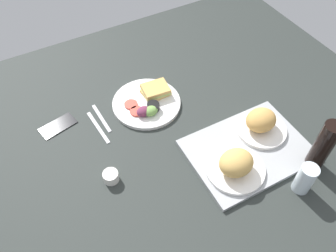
{
  "coord_description": "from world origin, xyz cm",
  "views": [
    {
      "loc": [
        42.71,
        76.87,
        106.04
      ],
      "look_at": [
        2.0,
        3.0,
        4.0
      ],
      "focal_mm": 36.12,
      "sensor_mm": 36.0,
      "label": 1
    }
  ],
  "objects_px": {
    "drinking_glass": "(305,179)",
    "fork": "(101,118)",
    "cell_phone": "(58,126)",
    "soda_bottle": "(323,146)",
    "plate_with_salad": "(148,102)",
    "bread_plate_near": "(261,123)",
    "knife": "(98,127)",
    "serving_tray": "(248,150)",
    "bread_plate_far": "(236,165)",
    "espresso_cup": "(111,177)"
  },
  "relations": [
    {
      "from": "drinking_glass",
      "to": "fork",
      "type": "bearing_deg",
      "value": -52.51
    },
    {
      "from": "fork",
      "to": "cell_phone",
      "type": "relative_size",
      "value": 1.18
    },
    {
      "from": "drinking_glass",
      "to": "soda_bottle",
      "type": "distance_m",
      "value": 0.13
    },
    {
      "from": "plate_with_salad",
      "to": "fork",
      "type": "distance_m",
      "value": 0.21
    },
    {
      "from": "fork",
      "to": "cell_phone",
      "type": "xyz_separation_m",
      "value": [
        0.17,
        -0.05,
        0.0
      ]
    },
    {
      "from": "bread_plate_near",
      "to": "knife",
      "type": "xyz_separation_m",
      "value": [
        0.56,
        -0.33,
        -0.05
      ]
    },
    {
      "from": "serving_tray",
      "to": "bread_plate_far",
      "type": "distance_m",
      "value": 0.13
    },
    {
      "from": "serving_tray",
      "to": "plate_with_salad",
      "type": "height_order",
      "value": "plate_with_salad"
    },
    {
      "from": "drinking_glass",
      "to": "cell_phone",
      "type": "relative_size",
      "value": 0.86
    },
    {
      "from": "bread_plate_far",
      "to": "knife",
      "type": "distance_m",
      "value": 0.57
    },
    {
      "from": "bread_plate_far",
      "to": "soda_bottle",
      "type": "bearing_deg",
      "value": 158.43
    },
    {
      "from": "serving_tray",
      "to": "plate_with_salad",
      "type": "bearing_deg",
      "value": -61.12
    },
    {
      "from": "plate_with_salad",
      "to": "espresso_cup",
      "type": "bearing_deg",
      "value": 43.33
    },
    {
      "from": "cell_phone",
      "to": "bread_plate_far",
      "type": "bearing_deg",
      "value": 120.78
    },
    {
      "from": "serving_tray",
      "to": "bread_plate_near",
      "type": "height_order",
      "value": "bread_plate_near"
    },
    {
      "from": "fork",
      "to": "drinking_glass",
      "type": "bearing_deg",
      "value": 35.1
    },
    {
      "from": "bread_plate_far",
      "to": "fork",
      "type": "distance_m",
      "value": 0.58
    },
    {
      "from": "espresso_cup",
      "to": "bread_plate_near",
      "type": "bearing_deg",
      "value": 172.33
    },
    {
      "from": "soda_bottle",
      "to": "knife",
      "type": "height_order",
      "value": "soda_bottle"
    },
    {
      "from": "serving_tray",
      "to": "knife",
      "type": "bearing_deg",
      "value": -40.18
    },
    {
      "from": "plate_with_salad",
      "to": "cell_phone",
      "type": "xyz_separation_m",
      "value": [
        0.38,
        -0.07,
        -0.01
      ]
    },
    {
      "from": "serving_tray",
      "to": "cell_phone",
      "type": "bearing_deg",
      "value": -38.27
    },
    {
      "from": "espresso_cup",
      "to": "fork",
      "type": "relative_size",
      "value": 0.33
    },
    {
      "from": "bread_plate_far",
      "to": "cell_phone",
      "type": "relative_size",
      "value": 1.5
    },
    {
      "from": "fork",
      "to": "knife",
      "type": "xyz_separation_m",
      "value": [
        0.03,
        0.04,
        0.0
      ]
    },
    {
      "from": "bread_plate_far",
      "to": "serving_tray",
      "type": "bearing_deg",
      "value": -153.17
    },
    {
      "from": "plate_with_salad",
      "to": "drinking_glass",
      "type": "height_order",
      "value": "drinking_glass"
    },
    {
      "from": "bread_plate_far",
      "to": "espresso_cup",
      "type": "relative_size",
      "value": 3.86
    },
    {
      "from": "drinking_glass",
      "to": "soda_bottle",
      "type": "bearing_deg",
      "value": -154.73
    },
    {
      "from": "soda_bottle",
      "to": "espresso_cup",
      "type": "distance_m",
      "value": 0.75
    },
    {
      "from": "plate_with_salad",
      "to": "knife",
      "type": "xyz_separation_m",
      "value": [
        0.24,
        0.02,
        -0.01
      ]
    },
    {
      "from": "soda_bottle",
      "to": "knife",
      "type": "distance_m",
      "value": 0.85
    },
    {
      "from": "bread_plate_near",
      "to": "fork",
      "type": "height_order",
      "value": "bread_plate_near"
    },
    {
      "from": "cell_phone",
      "to": "plate_with_salad",
      "type": "bearing_deg",
      "value": 157.13
    },
    {
      "from": "bread_plate_far",
      "to": "knife",
      "type": "bearing_deg",
      "value": -51.21
    },
    {
      "from": "plate_with_salad",
      "to": "soda_bottle",
      "type": "height_order",
      "value": "soda_bottle"
    },
    {
      "from": "plate_with_salad",
      "to": "soda_bottle",
      "type": "distance_m",
      "value": 0.7
    },
    {
      "from": "cell_phone",
      "to": "knife",
      "type": "bearing_deg",
      "value": 136.29
    },
    {
      "from": "bread_plate_near",
      "to": "soda_bottle",
      "type": "xyz_separation_m",
      "value": [
        -0.08,
        0.22,
        0.06
      ]
    },
    {
      "from": "knife",
      "to": "cell_phone",
      "type": "xyz_separation_m",
      "value": [
        0.14,
        -0.09,
        0.0
      ]
    },
    {
      "from": "fork",
      "to": "knife",
      "type": "bearing_deg",
      "value": -39.26
    },
    {
      "from": "bread_plate_far",
      "to": "plate_with_salad",
      "type": "distance_m",
      "value": 0.47
    },
    {
      "from": "bread_plate_near",
      "to": "plate_with_salad",
      "type": "distance_m",
      "value": 0.47
    },
    {
      "from": "bread_plate_far",
      "to": "soda_bottle",
      "type": "relative_size",
      "value": 0.96
    },
    {
      "from": "plate_with_salad",
      "to": "cell_phone",
      "type": "distance_m",
      "value": 0.38
    },
    {
      "from": "serving_tray",
      "to": "espresso_cup",
      "type": "xyz_separation_m",
      "value": [
        0.51,
        -0.14,
        0.01
      ]
    },
    {
      "from": "cell_phone",
      "to": "bread_plate_near",
      "type": "bearing_deg",
      "value": 136.58
    },
    {
      "from": "bread_plate_far",
      "to": "espresso_cup",
      "type": "bearing_deg",
      "value": -25.35
    },
    {
      "from": "plate_with_salad",
      "to": "bread_plate_near",
      "type": "bearing_deg",
      "value": 132.47
    },
    {
      "from": "drinking_glass",
      "to": "knife",
      "type": "xyz_separation_m",
      "value": [
        0.52,
        -0.6,
        -0.06
      ]
    }
  ]
}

